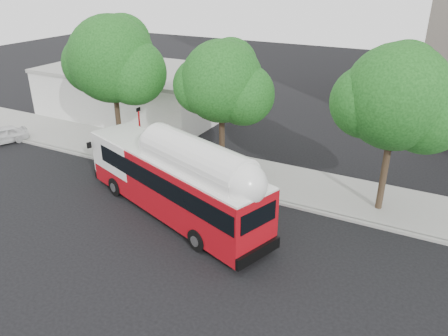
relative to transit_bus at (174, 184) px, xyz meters
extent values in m
plane|color=black|center=(0.80, -0.16, -1.86)|extent=(120.00, 120.00, 0.00)
cube|color=gray|center=(0.80, 6.34, -1.78)|extent=(60.00, 5.00, 0.15)
cube|color=gray|center=(0.80, 3.74, -1.78)|extent=(60.00, 0.30, 0.15)
cube|color=maroon|center=(-2.20, 3.74, -1.78)|extent=(10.00, 0.32, 0.16)
cylinder|color=#2D2116|center=(-8.20, 5.34, 1.18)|extent=(0.36, 0.36, 6.08)
sphere|color=#123C11|center=(-8.20, 5.34, 4.98)|extent=(5.80, 5.80, 5.80)
sphere|color=#123C11|center=(-6.60, 5.54, 4.22)|extent=(4.35, 4.35, 4.35)
cylinder|color=#2D2116|center=(-0.20, 5.84, 0.86)|extent=(0.36, 0.36, 5.44)
sphere|color=#123C11|center=(-0.20, 5.84, 4.26)|extent=(5.00, 5.00, 5.00)
sphere|color=#123C11|center=(1.18, 6.04, 3.58)|extent=(3.75, 3.75, 3.75)
cylinder|color=#2D2116|center=(9.80, 5.64, 1.02)|extent=(0.36, 0.36, 5.76)
sphere|color=#123C11|center=(9.80, 5.64, 4.62)|extent=(5.40, 5.40, 5.40)
sphere|color=#123C11|center=(11.29, 5.84, 3.90)|extent=(4.05, 4.05, 4.05)
cube|color=silver|center=(-13.20, 13.84, 0.14)|extent=(16.00, 10.00, 4.00)
cube|color=gray|center=(-13.20, 13.84, 2.24)|extent=(16.20, 10.20, 0.30)
cube|color=#A50B14|center=(-0.09, 0.03, 0.01)|extent=(12.64, 6.74, 3.01)
cube|color=black|center=(0.40, -0.14, 0.64)|extent=(11.49, 6.38, 0.99)
cube|color=white|center=(-0.09, 0.03, 1.56)|extent=(12.62, 6.66, 0.10)
cube|color=white|center=(1.87, -0.67, 1.83)|extent=(6.96, 4.19, 0.57)
cube|color=black|center=(-6.49, 2.32, -1.34)|extent=(1.41, 2.04, 0.06)
imported|color=navy|center=(-6.49, 2.32, -0.84)|extent=(1.18, 1.89, 0.94)
imported|color=silver|center=(-17.75, 2.77, -1.21)|extent=(4.11, 2.97, 1.30)
cylinder|color=red|center=(-5.55, 4.38, 0.10)|extent=(0.12, 0.12, 3.91)
cube|color=black|center=(-5.55, 4.38, 2.15)|extent=(0.05, 0.39, 0.24)
camera|label=1|loc=(12.00, -17.19, 10.46)|focal=35.00mm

